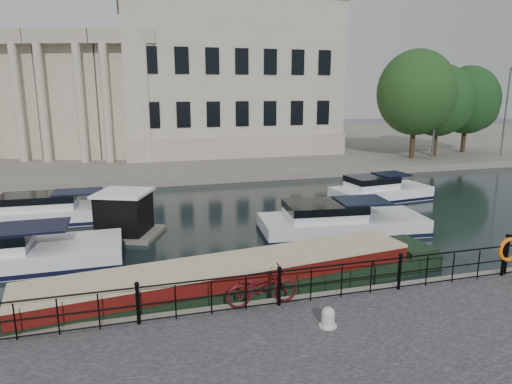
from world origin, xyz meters
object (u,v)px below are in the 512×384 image
at_px(bicycle, 262,287).
at_px(harbour_hut, 125,216).
at_px(narrowboat, 230,285).
at_px(life_ring_post, 509,250).
at_px(mooring_bollard, 328,317).

relative_size(bicycle, harbour_hut, 0.55).
relative_size(bicycle, narrowboat, 0.13).
bearing_deg(life_ring_post, mooring_bollard, -168.17).
bearing_deg(bicycle, mooring_bollard, -142.11).
bearing_deg(bicycle, harbour_hut, 20.88).
bearing_deg(mooring_bollard, life_ring_post, 11.83).
bearing_deg(harbour_hut, bicycle, -45.18).
distance_m(bicycle, harbour_hut, 10.35).
bearing_deg(harbour_hut, mooring_bollard, -42.29).
relative_size(life_ring_post, narrowboat, 0.09).
xyz_separation_m(bicycle, life_ring_post, (8.67, -0.13, 0.32)).
relative_size(mooring_bollard, narrowboat, 0.03).
bearing_deg(mooring_bollard, bicycle, 128.94).
xyz_separation_m(life_ring_post, harbour_hut, (-12.54, 9.73, -0.48)).
bearing_deg(mooring_bollard, harbour_hut, 114.82).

